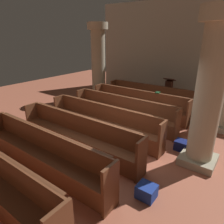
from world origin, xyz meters
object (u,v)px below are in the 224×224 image
object	(u,v)px
pew_row_1	(138,102)
pew_row_4	(77,133)
pew_row_3	(103,120)
lectern	(168,91)
pew_row_2	(123,110)
kneeler_box_blue	(146,191)
hymn_book	(158,92)
kneeler_box_navy	(182,145)
pew_row_0	(151,96)
pillar_aisle_rear	(210,91)
pew_row_5	(42,151)
pillar_far_side	(98,61)

from	to	relation	value
pew_row_1	pew_row_4	size ratio (longest dim) A/B	1.00
pew_row_3	lectern	bearing A→B (deg)	86.94
pew_row_1	pew_row_2	distance (m)	1.07
pew_row_4	kneeler_box_blue	distance (m)	2.33
hymn_book	kneeler_box_navy	distance (m)	2.49
pew_row_0	hymn_book	distance (m)	1.21
pillar_aisle_rear	kneeler_box_navy	xyz separation A→B (m)	(-0.49, 0.35, -1.65)
pew_row_0	pew_row_1	distance (m)	1.07
pew_row_3	pew_row_5	size ratio (longest dim) A/B	1.00
pew_row_2	pew_row_4	world-z (taller)	same
pew_row_5	lectern	size ratio (longest dim) A/B	3.56
kneeler_box_blue	pew_row_5	bearing A→B (deg)	-164.53
hymn_book	kneeler_box_navy	xyz separation A→B (m)	(1.57, -1.76, -0.82)
pew_row_2	pew_row_4	bearing A→B (deg)	-90.00
pillar_aisle_rear	lectern	world-z (taller)	pillar_aisle_rear
pew_row_0	pillar_far_side	distance (m)	2.98
hymn_book	pew_row_3	bearing A→B (deg)	-106.13
pew_row_0	hymn_book	bearing A→B (deg)	-52.93
pew_row_4	pillar_aisle_rear	size ratio (longest dim) A/B	1.13
pillar_aisle_rear	kneeler_box_blue	xyz separation A→B (m)	(-0.48, -1.74, -1.65)
pew_row_1	pillar_far_side	size ratio (longest dim) A/B	1.13
pew_row_0	pew_row_4	world-z (taller)	same
lectern	hymn_book	size ratio (longest dim) A/B	5.73
kneeler_box_blue	pillar_far_side	bearing A→B (deg)	137.27
pew_row_0	kneeler_box_navy	bearing A→B (deg)	-49.73
pillar_far_side	kneeler_box_blue	bearing A→B (deg)	-42.73
pew_row_3	hymn_book	xyz separation A→B (m)	(0.67, 2.33, 0.46)
pew_row_1	pew_row_4	distance (m)	3.22
pew_row_3	lectern	distance (m)	4.55
lectern	kneeler_box_blue	distance (m)	6.40
lectern	kneeler_box_blue	bearing A→B (deg)	-71.64
pew_row_2	kneeler_box_navy	xyz separation A→B (m)	(2.24, -0.50, -0.37)
pillar_far_side	hymn_book	distance (m)	3.53
pillar_aisle_rear	pillar_far_side	bearing A→B (deg)	152.49
pew_row_4	kneeler_box_navy	bearing A→B (deg)	36.27
pew_row_4	kneeler_box_navy	size ratio (longest dim) A/B	10.22
pew_row_1	pew_row_2	xyz separation A→B (m)	(0.00, -1.07, 0.00)
hymn_book	pew_row_1	bearing A→B (deg)	-164.88
pillar_far_side	kneeler_box_blue	xyz separation A→B (m)	(4.94, -4.57, -1.65)
pew_row_2	pillar_far_side	distance (m)	3.57
pew_row_2	pew_row_0	bearing A→B (deg)	90.00
pew_row_0	pew_row_5	size ratio (longest dim) A/B	1.00
kneeler_box_blue	pew_row_2	bearing A→B (deg)	131.04
pew_row_0	lectern	distance (m)	1.35
pew_row_1	hymn_book	size ratio (longest dim) A/B	20.44
pew_row_1	pillar_aisle_rear	distance (m)	3.58
pew_row_3	hymn_book	size ratio (longest dim) A/B	20.44
pew_row_3	lectern	xyz separation A→B (m)	(0.24, 4.55, -0.05)
pew_row_3	lectern	world-z (taller)	lectern
pew_row_0	pew_row_3	bearing A→B (deg)	-90.00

